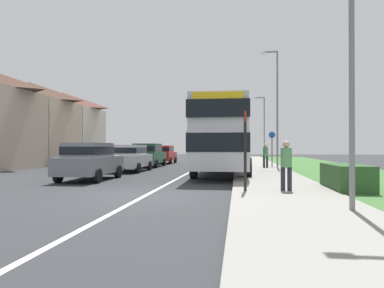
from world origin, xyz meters
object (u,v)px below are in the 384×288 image
at_px(parked_car_red, 163,154).
at_px(bus_stop_sign, 245,145).
at_px(parked_car_grey, 90,160).
at_px(street_lamp_near, 346,30).
at_px(street_lamp_far, 263,124).
at_px(pedestrian_walking_away, 266,154).
at_px(parked_car_dark_green, 148,154).
at_px(pedestrian_at_stop, 286,163).
at_px(parked_car_silver, 130,157).
at_px(double_decker_bus, 223,135).
at_px(street_lamp_mid, 276,102).
at_px(cycle_route_sign, 272,147).

xyz_separation_m(parked_car_red, bus_stop_sign, (6.75, -19.58, 0.67)).
xyz_separation_m(parked_car_grey, street_lamp_near, (8.82, -6.90, 3.11)).
bearing_deg(parked_car_grey, bus_stop_sign, -30.23).
xyz_separation_m(street_lamp_near, street_lamp_far, (0.33, 30.17, -0.10)).
xyz_separation_m(pedestrian_walking_away, street_lamp_far, (0.85, 14.43, 2.94)).
distance_m(parked_car_dark_green, pedestrian_walking_away, 8.48).
relative_size(parked_car_grey, parked_car_red, 1.02).
bearing_deg(parked_car_dark_green, pedestrian_walking_away, -10.61).
bearing_deg(parked_car_dark_green, pedestrian_at_stop, -60.30).
bearing_deg(parked_car_red, parked_car_grey, -89.87).
xyz_separation_m(parked_car_silver, pedestrian_walking_away, (8.17, 3.41, 0.10)).
height_order(parked_car_silver, parked_car_dark_green, parked_car_dark_green).
relative_size(bus_stop_sign, street_lamp_near, 0.37).
bearing_deg(bus_stop_sign, parked_car_red, 109.02).
bearing_deg(bus_stop_sign, double_decker_bus, 96.89).
relative_size(parked_car_grey, street_lamp_mid, 0.51).
height_order(parked_car_dark_green, street_lamp_near, street_lamp_near).
relative_size(bus_stop_sign, street_lamp_mid, 0.33).
bearing_deg(bus_stop_sign, street_lamp_far, 84.87).
bearing_deg(street_lamp_mid, parked_car_grey, -134.86).
bearing_deg(street_lamp_near, street_lamp_far, 89.37).
bearing_deg(street_lamp_mid, pedestrian_at_stop, -94.55).
relative_size(parked_car_dark_green, bus_stop_sign, 1.63).
xyz_separation_m(double_decker_bus, bus_stop_sign, (1.01, -8.33, -0.60)).
relative_size(pedestrian_walking_away, cycle_route_sign, 0.66).
relative_size(parked_car_silver, street_lamp_far, 0.61).
bearing_deg(parked_car_silver, double_decker_bus, -10.36).
distance_m(parked_car_silver, parked_car_dark_green, 4.97).
relative_size(parked_car_dark_green, parked_car_red, 1.08).
bearing_deg(double_decker_bus, pedestrian_at_stop, -74.26).
xyz_separation_m(parked_car_silver, parked_car_red, (-0.17, 10.23, -0.01)).
relative_size(parked_car_grey, street_lamp_near, 0.58).
xyz_separation_m(parked_car_red, street_lamp_mid, (9.02, -6.64, 3.60)).
relative_size(bus_stop_sign, cycle_route_sign, 1.03).
distance_m(parked_car_silver, pedestrian_walking_away, 8.85).
relative_size(cycle_route_sign, street_lamp_far, 0.37).
height_order(parked_car_grey, cycle_route_sign, cycle_route_sign).
xyz_separation_m(double_decker_bus, parked_car_grey, (-5.71, -4.41, -1.24)).
xyz_separation_m(parked_car_grey, parked_car_red, (-0.04, 15.67, -0.03)).
height_order(parked_car_silver, bus_stop_sign, bus_stop_sign).
bearing_deg(street_lamp_mid, street_lamp_near, -90.59).
relative_size(parked_car_dark_green, cycle_route_sign, 1.68).
bearing_deg(parked_car_silver, bus_stop_sign, -54.84).
bearing_deg(parked_car_silver, pedestrian_walking_away, 22.64).
height_order(pedestrian_walking_away, street_lamp_mid, street_lamp_mid).
distance_m(double_decker_bus, parked_car_red, 12.70).
height_order(bus_stop_sign, street_lamp_mid, street_lamp_mid).
bearing_deg(parked_car_red, street_lamp_far, 39.61).
bearing_deg(pedestrian_at_stop, double_decker_bus, 105.74).
bearing_deg(pedestrian_at_stop, parked_car_silver, 130.86).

